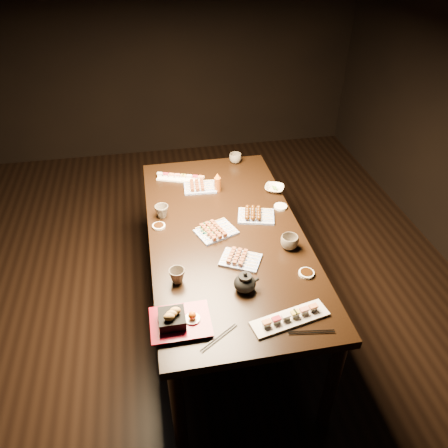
{
  "coord_description": "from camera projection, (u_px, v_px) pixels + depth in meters",
  "views": [
    {
      "loc": [
        -0.25,
        -2.11,
        2.33
      ],
      "look_at": [
        0.14,
        -0.05,
        0.77
      ],
      "focal_mm": 35.0,
      "sensor_mm": 36.0,
      "label": 1
    }
  ],
  "objects": [
    {
      "name": "ground",
      "position": [
        204.0,
        308.0,
        3.1
      ],
      "size": [
        5.0,
        5.0,
        0.0
      ],
      "primitive_type": "plane",
      "color": "black",
      "rests_on": "ground"
    },
    {
      "name": "dining_table",
      "position": [
        225.0,
        278.0,
        2.81
      ],
      "size": [
        1.09,
        1.89,
        0.75
      ],
      "primitive_type": "cube",
      "rotation": [
        0.0,
        0.0,
        -0.11
      ],
      "color": "black",
      "rests_on": "ground"
    },
    {
      "name": "sushi_platter_near",
      "position": [
        290.0,
        316.0,
        2.03
      ],
      "size": [
        0.39,
        0.18,
        0.05
      ],
      "primitive_type": null,
      "rotation": [
        0.0,
        0.0,
        0.21
      ],
      "color": "white",
      "rests_on": "dining_table"
    },
    {
      "name": "sushi_platter_far",
      "position": [
        180.0,
        177.0,
        3.06
      ],
      "size": [
        0.34,
        0.19,
        0.04
      ],
      "primitive_type": null,
      "rotation": [
        0.0,
        0.0,
        2.8
      ],
      "color": "white",
      "rests_on": "dining_table"
    },
    {
      "name": "yakitori_plate_center",
      "position": [
        216.0,
        229.0,
        2.56
      ],
      "size": [
        0.27,
        0.23,
        0.06
      ],
      "primitive_type": null,
      "rotation": [
        0.0,
        0.0,
        0.37
      ],
      "color": "#828EB6",
      "rests_on": "dining_table"
    },
    {
      "name": "yakitori_plate_right",
      "position": [
        241.0,
        257.0,
        2.36
      ],
      "size": [
        0.26,
        0.23,
        0.05
      ],
      "primitive_type": null,
      "rotation": [
        0.0,
        0.0,
        -0.48
      ],
      "color": "#828EB6",
      "rests_on": "dining_table"
    },
    {
      "name": "yakitori_plate_left",
      "position": [
        200.0,
        185.0,
        2.96
      ],
      "size": [
        0.23,
        0.17,
        0.05
      ],
      "primitive_type": null,
      "rotation": [
        0.0,
        0.0,
        -0.07
      ],
      "color": "#828EB6",
      "rests_on": "dining_table"
    },
    {
      "name": "tsukune_plate",
      "position": [
        256.0,
        213.0,
        2.69
      ],
      "size": [
        0.25,
        0.21,
        0.06
      ],
      "primitive_type": null,
      "rotation": [
        0.0,
        0.0,
        -0.25
      ],
      "color": "#828EB6",
      "rests_on": "dining_table"
    },
    {
      "name": "edamame_bowl_green",
      "position": [
        210.0,
        229.0,
        2.58
      ],
      "size": [
        0.12,
        0.12,
        0.04
      ],
      "primitive_type": "imported",
      "rotation": [
        0.0,
        0.0,
        -0.09
      ],
      "color": "#2B8350",
      "rests_on": "dining_table"
    },
    {
      "name": "edamame_bowl_cream",
      "position": [
        274.0,
        188.0,
        2.94
      ],
      "size": [
        0.17,
        0.17,
        0.03
      ],
      "primitive_type": "imported",
      "rotation": [
        0.0,
        0.0,
        -0.42
      ],
      "color": "beige",
      "rests_on": "dining_table"
    },
    {
      "name": "tempura_tray",
      "position": [
        180.0,
        317.0,
        1.99
      ],
      "size": [
        0.28,
        0.22,
        0.1
      ],
      "primitive_type": null,
      "rotation": [
        0.0,
        0.0,
        0.0
      ],
      "color": "black",
      "rests_on": "dining_table"
    },
    {
      "name": "teacup_near_left",
      "position": [
        177.0,
        276.0,
        2.23
      ],
      "size": [
        0.11,
        0.11,
        0.08
      ],
      "primitive_type": "imported",
      "rotation": [
        0.0,
        0.0,
        -0.49
      ],
      "color": "brown",
      "rests_on": "dining_table"
    },
    {
      "name": "teacup_mid_right",
      "position": [
        289.0,
        242.0,
        2.44
      ],
      "size": [
        0.14,
        0.14,
        0.08
      ],
      "primitive_type": "imported",
      "rotation": [
        0.0,
        0.0,
        -0.48
      ],
      "color": "brown",
      "rests_on": "dining_table"
    },
    {
      "name": "teacup_far_left",
      "position": [
        162.0,
        211.0,
        2.69
      ],
      "size": [
        0.09,
        0.09,
        0.08
      ],
      "primitive_type": "imported",
      "rotation": [
        0.0,
        0.0,
        0.13
      ],
      "color": "brown",
      "rests_on": "dining_table"
    },
    {
      "name": "teacup_far_right",
      "position": [
        235.0,
        158.0,
        3.24
      ],
      "size": [
        0.1,
        0.1,
        0.07
      ],
      "primitive_type": "imported",
      "rotation": [
        0.0,
        0.0,
        0.14
      ],
      "color": "brown",
      "rests_on": "dining_table"
    },
    {
      "name": "teapot",
      "position": [
        245.0,
        281.0,
        2.17
      ],
      "size": [
        0.14,
        0.14,
        0.11
      ],
      "primitive_type": null,
      "rotation": [
        0.0,
        0.0,
        0.06
      ],
      "color": "black",
      "rests_on": "dining_table"
    },
    {
      "name": "condiment_bottle",
      "position": [
        217.0,
        182.0,
        2.91
      ],
      "size": [
        0.05,
        0.05,
        0.14
      ],
      "primitive_type": "cylinder",
      "rotation": [
        0.0,
        0.0,
        -0.04
      ],
      "color": "brown",
      "rests_on": "dining_table"
    },
    {
      "name": "sauce_dish_west",
      "position": [
        159.0,
        226.0,
        2.62
      ],
      "size": [
        0.1,
        0.1,
        0.01
      ],
      "primitive_type": "cylinder",
      "rotation": [
        0.0,
        0.0,
        -0.36
      ],
      "color": "white",
      "rests_on": "dining_table"
    },
    {
      "name": "sauce_dish_east",
      "position": [
        281.0,
        207.0,
        2.78
      ],
      "size": [
        0.11,
        0.11,
        0.01
      ],
      "primitive_type": "cylinder",
      "rotation": [
        0.0,
        0.0,
        -0.4
      ],
      "color": "white",
      "rests_on": "dining_table"
    },
    {
      "name": "sauce_dish_se",
      "position": [
        306.0,
        273.0,
        2.29
      ],
      "size": [
        0.11,
        0.11,
        0.01
      ],
      "primitive_type": "cylinder",
      "rotation": [
        0.0,
        0.0,
        -0.47
      ],
      "color": "white",
      "rests_on": "dining_table"
    },
    {
      "name": "sauce_dish_nw",
      "position": [
        186.0,
        179.0,
        3.06
      ],
      "size": [
        0.09,
        0.09,
        0.02
      ],
      "primitive_type": "cylinder",
      "rotation": [
        0.0,
        0.0,
        0.03
      ],
      "color": "white",
      "rests_on": "dining_table"
    },
    {
      "name": "chopsticks_near",
      "position": [
        219.0,
        337.0,
        1.96
      ],
      "size": [
        0.19,
        0.14,
        0.01
      ],
      "primitive_type": null,
      "rotation": [
        0.0,
        0.0,
        0.59
      ],
      "color": "black",
      "rests_on": "dining_table"
    },
    {
      "name": "chopsticks_se",
      "position": [
        311.0,
        332.0,
        1.98
      ],
      "size": [
        0.21,
        0.05,
        0.01
      ],
      "primitive_type": null,
      "rotation": [
        0.0,
        0.0,
        -0.14
      ],
      "color": "black",
      "rests_on": "dining_table"
    }
  ]
}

